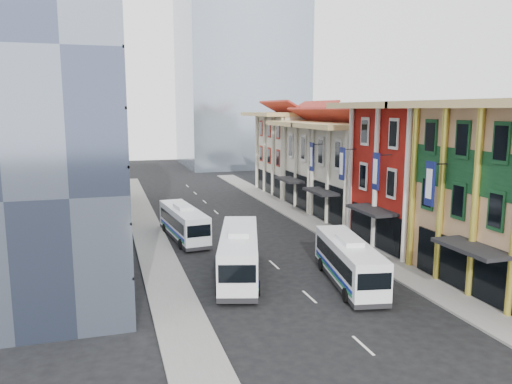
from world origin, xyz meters
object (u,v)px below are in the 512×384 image
object	(u,v)px
bus_left_near	(239,253)
bus_left_far	(184,222)
bus_right	(349,261)
office_tower	(29,65)

from	to	relation	value
bus_left_near	bus_left_far	size ratio (longest dim) A/B	1.12
bus_left_far	bus_right	world-z (taller)	bus_right
bus_left_far	bus_left_near	bearing A→B (deg)	-85.61
bus_right	bus_left_near	bearing A→B (deg)	163.46
bus_left_near	bus_left_far	world-z (taller)	bus_left_near
office_tower	bus_left_far	distance (m)	18.59
bus_left_near	bus_right	xyz separation A→B (m)	(6.88, -3.50, -0.17)
office_tower	bus_left_far	world-z (taller)	office_tower
bus_left_near	bus_left_far	bearing A→B (deg)	116.64
office_tower	bus_left_near	world-z (taller)	office_tower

